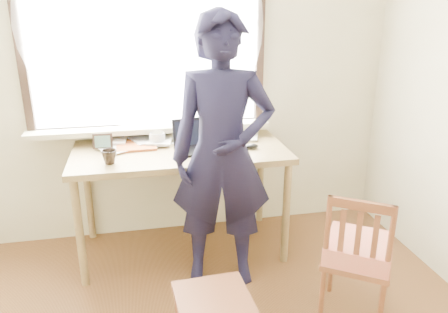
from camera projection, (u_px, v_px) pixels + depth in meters
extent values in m
cube|color=#EDE6BF|center=(174.00, 78.00, 3.40)|extent=(3.50, 0.02, 2.60)
cube|color=white|center=(145.00, 38.00, 3.25)|extent=(1.70, 0.01, 1.30)
cube|color=black|center=(151.00, 127.00, 3.46)|extent=(1.82, 0.06, 0.06)
cube|color=black|center=(19.00, 41.00, 3.06)|extent=(0.06, 0.06, 1.30)
cube|color=black|center=(260.00, 37.00, 3.40)|extent=(0.06, 0.06, 1.30)
cube|color=#EDE6BF|center=(151.00, 128.00, 3.39)|extent=(1.85, 0.20, 0.04)
cube|color=white|center=(145.00, 25.00, 3.14)|extent=(1.95, 0.02, 1.65)
cube|color=olive|center=(180.00, 152.00, 3.22)|extent=(1.56, 0.78, 0.04)
cylinder|color=olive|center=(80.00, 234.00, 2.91)|extent=(0.06, 0.06, 0.79)
cylinder|color=olive|center=(88.00, 193.00, 3.53)|extent=(0.06, 0.06, 0.79)
cylinder|color=olive|center=(286.00, 214.00, 3.19)|extent=(0.06, 0.06, 0.79)
cylinder|color=olive|center=(260.00, 180.00, 3.80)|extent=(0.06, 0.06, 0.79)
cube|color=black|center=(199.00, 150.00, 3.16)|extent=(0.35, 0.27, 0.02)
cube|color=black|center=(194.00, 132.00, 3.22)|extent=(0.33, 0.11, 0.21)
cube|color=black|center=(194.00, 132.00, 3.22)|extent=(0.29, 0.09, 0.17)
cube|color=black|center=(199.00, 150.00, 3.15)|extent=(0.30, 0.17, 0.00)
imported|color=white|center=(157.00, 139.00, 3.29)|extent=(0.16, 0.16, 0.09)
imported|color=black|center=(109.00, 157.00, 2.90)|extent=(0.14, 0.14, 0.10)
ellipsoid|color=black|center=(252.00, 146.00, 3.21)|extent=(0.10, 0.07, 0.04)
cube|color=orange|center=(136.00, 146.00, 3.25)|extent=(0.25, 0.30, 0.02)
cube|color=orange|center=(155.00, 142.00, 3.35)|extent=(0.29, 0.30, 0.01)
cube|color=#2B4B8D|center=(115.00, 144.00, 3.26)|extent=(0.33, 0.37, 0.02)
cube|color=orange|center=(120.00, 146.00, 3.20)|extent=(0.27, 0.30, 0.02)
cube|color=white|center=(177.00, 137.00, 3.40)|extent=(0.21, 0.26, 0.02)
cube|color=white|center=(132.00, 140.00, 3.34)|extent=(0.28, 0.30, 0.01)
imported|color=white|center=(132.00, 142.00, 3.33)|extent=(0.31, 0.35, 0.03)
imported|color=white|center=(233.00, 135.00, 3.50)|extent=(0.28, 0.32, 0.02)
cube|color=black|center=(103.00, 142.00, 3.18)|extent=(0.14, 0.02, 0.11)
cube|color=#33622B|center=(103.00, 142.00, 3.18)|extent=(0.11, 0.01, 0.08)
cube|color=brown|center=(213.00, 299.00, 2.29)|extent=(0.41, 0.39, 0.04)
cylinder|color=brown|center=(235.00, 306.00, 2.54)|extent=(0.03, 0.03, 0.36)
cube|color=brown|center=(357.00, 259.00, 2.64)|extent=(0.53, 0.53, 0.04)
cylinder|color=brown|center=(385.00, 279.00, 2.79)|extent=(0.03, 0.03, 0.36)
cylinder|color=brown|center=(381.00, 310.00, 2.51)|extent=(0.03, 0.03, 0.36)
cylinder|color=brown|center=(331.00, 267.00, 2.91)|extent=(0.03, 0.03, 0.36)
cylinder|color=brown|center=(322.00, 295.00, 2.63)|extent=(0.03, 0.03, 0.36)
cylinder|color=brown|center=(390.00, 244.00, 2.36)|extent=(0.03, 0.03, 0.44)
cylinder|color=brown|center=(327.00, 232.00, 2.48)|extent=(0.03, 0.03, 0.44)
cube|color=brown|center=(362.00, 206.00, 2.35)|extent=(0.31, 0.23, 0.05)
cube|color=brown|center=(374.00, 245.00, 2.39)|extent=(0.04, 0.03, 0.36)
cube|color=brown|center=(358.00, 242.00, 2.43)|extent=(0.04, 0.03, 0.36)
cube|color=brown|center=(341.00, 238.00, 2.46)|extent=(0.04, 0.03, 0.36)
cube|color=red|center=(359.00, 248.00, 2.62)|extent=(0.52, 0.52, 0.12)
imported|color=black|center=(223.00, 155.00, 2.84)|extent=(0.73, 0.54, 1.83)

